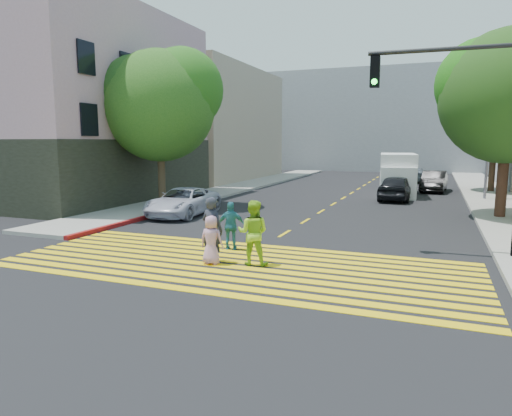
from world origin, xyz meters
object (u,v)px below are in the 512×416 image
Objects in this scene: pedestrian_woman at (253,233)px; dark_car_parked at (434,181)px; pedestrian_child at (211,240)px; tree_right_far at (498,112)px; traffic_signal at (478,114)px; silver_car at (415,175)px; tree_right_near at (512,89)px; white_sedan at (183,202)px; pedestrian_extra at (231,226)px; white_van at (397,176)px; dark_car_near at (397,188)px; tree_left at (161,100)px; pedestrian_man at (212,230)px.

pedestrian_woman is 0.42× the size of dark_car_parked.
tree_right_far is at bearing -113.17° from pedestrian_child.
traffic_signal is at bearing -82.24° from dark_car_parked.
tree_right_near is at bearing 105.98° from silver_car.
tree_right_far is (0.80, 11.83, -0.31)m from tree_right_near.
tree_right_near is at bearing 14.13° from white_sedan.
pedestrian_woman is at bearing 86.65° from silver_car.
white_sedan is 13.27m from traffic_signal.
pedestrian_woman is at bearing -153.96° from traffic_signal.
silver_car is at bearing 103.27° from tree_right_near.
pedestrian_extra is 0.26× the size of white_van.
dark_car_near is (9.01, 9.70, 0.10)m from white_sedan.
pedestrian_child is (-1.12, -0.40, -0.22)m from pedestrian_woman.
pedestrian_child is 0.33× the size of silver_car.
tree_left reaches higher than pedestrian_extra.
pedestrian_woman is 30.17m from silver_car.
pedestrian_woman reaches higher than dark_car_parked.
tree_left is 1.94× the size of silver_car.
tree_right_far is 1.36× the size of white_van.
pedestrian_man is 8.42m from traffic_signal.
tree_left is 24.60m from silver_car.
tree_left is at bearing -130.63° from dark_car_parked.
tree_left is 5.91× the size of pedestrian_child.
tree_left is 5.98m from white_sedan.
pedestrian_extra reaches higher than dark_car_near.
white_van is at bearing 88.83° from silver_car.
traffic_signal reaches higher than dark_car_parked.
white_van is at bearing -117.62° from pedestrian_extra.
tree_right_far is at bearing -119.13° from pedestrian_woman.
silver_car is (4.52, 28.56, -0.16)m from pedestrian_extra.
silver_car is at bearing 65.01° from white_sedan.
tree_right_near is 10.66m from white_van.
tree_left is at bearing -141.31° from tree_right_far.
tree_right_near is 1.91× the size of dark_car_near.
white_van is 16.81m from traffic_signal.
pedestrian_man is 0.44× the size of dark_car_parked.
traffic_signal reaches higher than pedestrian_extra.
pedestrian_woman is at bearing -103.11° from white_van.
tree_left is 1.90× the size of dark_car_parked.
tree_left is at bearing 136.15° from white_sedan.
white_sedan is at bearing -56.53° from pedestrian_woman.
pedestrian_man is at bearing -0.52° from pedestrian_woman.
dark_car_near is (3.75, 17.07, 0.05)m from pedestrian_child.
pedestrian_child is 20.06m from white_van.
tree_right_far reaches higher than silver_car.
dark_car_parked is at bearing -174.41° from tree_right_far.
tree_left reaches higher than white_van.
dark_car_parked reaches higher than silver_car.
traffic_signal is at bearing -22.33° from tree_left.
pedestrian_woman reaches higher than pedestrian_extra.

